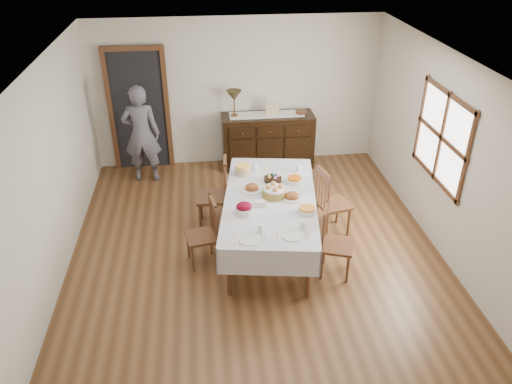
{
  "coord_description": "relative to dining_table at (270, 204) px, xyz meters",
  "views": [
    {
      "loc": [
        -0.64,
        -5.4,
        4.13
      ],
      "look_at": [
        0.0,
        0.1,
        0.95
      ],
      "focal_mm": 35.0,
      "sensor_mm": 36.0,
      "label": 1
    }
  ],
  "objects": [
    {
      "name": "glass_far_b",
      "position": [
        0.51,
        0.68,
        0.15
      ],
      "size": [
        0.07,
        0.07,
        0.1
      ],
      "color": "white",
      "rests_on": "dining_table"
    },
    {
      "name": "carrot_bowl",
      "position": [
        0.39,
        0.37,
        0.13
      ],
      "size": [
        0.23,
        0.23,
        0.08
      ],
      "color": "silver",
      "rests_on": "dining_table"
    },
    {
      "name": "runner",
      "position": [
        0.3,
        2.56,
        0.26
      ],
      "size": [
        1.3,
        0.35,
        0.01
      ],
      "color": "white",
      "rests_on": "sideboard"
    },
    {
      "name": "bread_basket",
      "position": [
        0.06,
        0.04,
        0.16
      ],
      "size": [
        0.32,
        0.32,
        0.18
      ],
      "color": "olive",
      "rests_on": "dining_table"
    },
    {
      "name": "table_lamp",
      "position": [
        -0.26,
        2.56,
        0.61
      ],
      "size": [
        0.26,
        0.26,
        0.46
      ],
      "color": "brown",
      "rests_on": "sideboard"
    },
    {
      "name": "ground",
      "position": [
        -0.2,
        -0.19,
        -0.71
      ],
      "size": [
        6.0,
        6.0,
        0.0
      ],
      "primitive_type": "plane",
      "color": "brown"
    },
    {
      "name": "butter_dish",
      "position": [
        -0.16,
        -0.19,
        0.13
      ],
      "size": [
        0.15,
        0.11,
        0.07
      ],
      "color": "silver",
      "rests_on": "dining_table"
    },
    {
      "name": "chair_left_far",
      "position": [
        -0.69,
        0.66,
        -0.17
      ],
      "size": [
        0.47,
        0.47,
        1.08
      ],
      "rotation": [
        0.0,
        0.0,
        -1.62
      ],
      "color": "#4F2E1A",
      "rests_on": "ground"
    },
    {
      "name": "deco_bowl",
      "position": [
        0.91,
        2.55,
        0.29
      ],
      "size": [
        0.2,
        0.2,
        0.06
      ],
      "color": "#4F2E1A",
      "rests_on": "sideboard"
    },
    {
      "name": "glass_far_a",
      "position": [
        -0.11,
        0.81,
        0.15
      ],
      "size": [
        0.07,
        0.07,
        0.11
      ],
      "color": "white",
      "rests_on": "dining_table"
    },
    {
      "name": "dining_table",
      "position": [
        0.0,
        0.0,
        0.0
      ],
      "size": [
        1.53,
        2.49,
        0.8
      ],
      "rotation": [
        0.0,
        0.0,
        -0.15
      ],
      "color": "silver",
      "rests_on": "ground"
    },
    {
      "name": "egg_basket",
      "position": [
        0.1,
        0.45,
        0.13
      ],
      "size": [
        0.25,
        0.25,
        0.11
      ],
      "color": "black",
      "rests_on": "dining_table"
    },
    {
      "name": "setting_left",
      "position": [
        -0.33,
        -0.87,
        0.11
      ],
      "size": [
        0.44,
        0.31,
        0.1
      ],
      "color": "silver",
      "rests_on": "dining_table"
    },
    {
      "name": "picture_frame",
      "position": [
        0.39,
        2.51,
        0.4
      ],
      "size": [
        0.22,
        0.08,
        0.28
      ],
      "color": "tan",
      "rests_on": "sideboard"
    },
    {
      "name": "chair_left_near",
      "position": [
        -0.88,
        -0.22,
        -0.24
      ],
      "size": [
        0.45,
        0.45,
        0.93
      ],
      "rotation": [
        0.0,
        0.0,
        -1.38
      ],
      "color": "#4F2E1A",
      "rests_on": "ground"
    },
    {
      "name": "beet_bowl",
      "position": [
        -0.37,
        -0.35,
        0.16
      ],
      "size": [
        0.23,
        0.23,
        0.15
      ],
      "color": "silver",
      "rests_on": "dining_table"
    },
    {
      "name": "room_shell",
      "position": [
        -0.34,
        0.23,
        0.93
      ],
      "size": [
        5.02,
        6.02,
        2.65
      ],
      "color": "white",
      "rests_on": "ground"
    },
    {
      "name": "pineapple_bowl",
      "position": [
        -0.29,
        0.7,
        0.16
      ],
      "size": [
        0.23,
        0.23,
        0.14
      ],
      "color": "tan",
      "rests_on": "dining_table"
    },
    {
      "name": "person",
      "position": [
        -1.84,
        2.24,
        0.19
      ],
      "size": [
        0.57,
        0.38,
        1.79
      ],
      "primitive_type": "imported",
      "rotation": [
        0.0,
        0.0,
        3.1
      ],
      "color": "#53515C",
      "rests_on": "ground"
    },
    {
      "name": "setting_right",
      "position": [
        0.18,
        -0.85,
        0.11
      ],
      "size": [
        0.44,
        0.31,
        0.1
      ],
      "color": "silver",
      "rests_on": "dining_table"
    },
    {
      "name": "ham_platter_a",
      "position": [
        -0.21,
        0.23,
        0.12
      ],
      "size": [
        0.31,
        0.31,
        0.11
      ],
      "color": "silver",
      "rests_on": "dining_table"
    },
    {
      "name": "casserole_dish",
      "position": [
        0.41,
        -0.41,
        0.13
      ],
      "size": [
        0.24,
        0.24,
        0.07
      ],
      "color": "silver",
      "rests_on": "dining_table"
    },
    {
      "name": "sideboard",
      "position": [
        0.32,
        2.53,
        -0.23
      ],
      "size": [
        1.61,
        0.58,
        0.97
      ],
      "color": "black",
      "rests_on": "ground"
    },
    {
      "name": "ham_platter_b",
      "position": [
        0.29,
        -0.06,
        0.12
      ],
      "size": [
        0.28,
        0.28,
        0.11
      ],
      "color": "silver",
      "rests_on": "dining_table"
    },
    {
      "name": "chair_right_near",
      "position": [
        0.72,
        -0.63,
        -0.23
      ],
      "size": [
        0.5,
        0.5,
        0.95
      ],
      "rotation": [
        0.0,
        0.0,
        1.24
      ],
      "color": "#4F2E1A",
      "rests_on": "ground"
    },
    {
      "name": "chair_right_far",
      "position": [
        0.9,
        0.28,
        -0.19
      ],
      "size": [
        0.51,
        0.51,
        1.03
      ],
      "rotation": [
        0.0,
        0.0,
        1.79
      ],
      "color": "#4F2E1A",
      "rests_on": "ground"
    }
  ]
}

